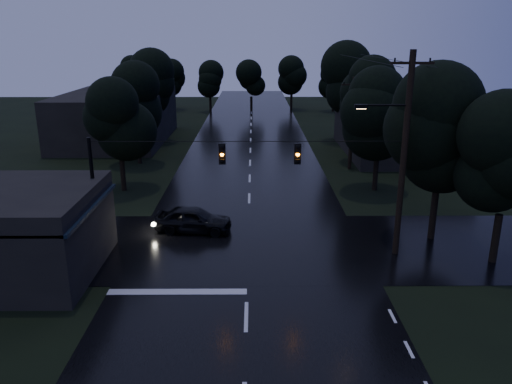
{
  "coord_description": "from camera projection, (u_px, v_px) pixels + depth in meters",
  "views": [
    {
      "loc": [
        0.29,
        -12.25,
        10.54
      ],
      "look_at": [
        0.42,
        12.56,
        2.8
      ],
      "focal_mm": 35.0,
      "sensor_mm": 36.0,
      "label": 1
    }
  ],
  "objects": [
    {
      "name": "utility_pole_main",
      "position": [
        402.0,
        152.0,
        23.8
      ],
      "size": [
        3.5,
        0.3,
        10.0
      ],
      "color": "black",
      "rests_on": "ground"
    },
    {
      "name": "building_far_left",
      "position": [
        117.0,
        117.0,
        52.19
      ],
      "size": [
        10.0,
        16.0,
        5.0
      ],
      "primitive_type": "cube",
      "color": "black",
      "rests_on": "ground"
    },
    {
      "name": "main_road",
      "position": [
        250.0,
        163.0,
        43.47
      ],
      "size": [
        12.0,
        120.0,
        0.02
      ],
      "primitive_type": "cube",
      "color": "black",
      "rests_on": "ground"
    },
    {
      "name": "tree_corner_far",
      "position": [
        508.0,
        157.0,
        22.87
      ],
      "size": [
        3.92,
        3.92,
        8.26
      ],
      "color": "black",
      "rests_on": "ground"
    },
    {
      "name": "span_signals",
      "position": [
        259.0,
        153.0,
        23.76
      ],
      "size": [
        15.0,
        0.37,
        1.12
      ],
      "color": "black",
      "rests_on": "ground"
    },
    {
      "name": "tree_corner_near",
      "position": [
        443.0,
        130.0,
        25.5
      ],
      "size": [
        4.48,
        4.48,
        9.44
      ],
      "color": "black",
      "rests_on": "ground"
    },
    {
      "name": "tree_left_b",
      "position": [
        135.0,
        98.0,
        41.74
      ],
      "size": [
        4.2,
        4.2,
        8.85
      ],
      "color": "black",
      "rests_on": "ground"
    },
    {
      "name": "tree_right_b",
      "position": [
        364.0,
        93.0,
        41.73
      ],
      "size": [
        4.48,
        4.48,
        9.44
      ],
      "color": "black",
      "rests_on": "ground"
    },
    {
      "name": "utility_pole_far",
      "position": [
        352.0,
        122.0,
        40.44
      ],
      "size": [
        2.0,
        0.3,
        7.5
      ],
      "color": "black",
      "rests_on": "ground"
    },
    {
      "name": "tree_right_a",
      "position": [
        380.0,
        112.0,
        34.2
      ],
      "size": [
        4.2,
        4.2,
        8.85
      ],
      "color": "black",
      "rests_on": "ground"
    },
    {
      "name": "car",
      "position": [
        193.0,
        219.0,
        28.0
      ],
      "size": [
        4.46,
        2.21,
        1.46
      ],
      "primitive_type": "imported",
      "rotation": [
        0.0,
        0.0,
        1.45
      ],
      "color": "black",
      "rests_on": "ground"
    },
    {
      "name": "tree_left_a",
      "position": [
        118.0,
        117.0,
        34.22
      ],
      "size": [
        3.92,
        3.92,
        8.26
      ],
      "color": "black",
      "rests_on": "ground"
    },
    {
      "name": "anchor_pole_left",
      "position": [
        94.0,
        198.0,
        24.4
      ],
      "size": [
        0.18,
        0.18,
        6.0
      ],
      "primitive_type": "cylinder",
      "color": "black",
      "rests_on": "ground"
    },
    {
      "name": "tree_left_c",
      "position": [
        151.0,
        83.0,
        51.17
      ],
      "size": [
        4.48,
        4.48,
        9.44
      ],
      "color": "black",
      "rests_on": "ground"
    },
    {
      "name": "cross_street",
      "position": [
        248.0,
        246.0,
        26.28
      ],
      "size": [
        60.0,
        9.0,
        0.02
      ],
      "primitive_type": "cube",
      "color": "black",
      "rests_on": "ground"
    },
    {
      "name": "building_far_right",
      "position": [
        399.0,
        130.0,
        46.7
      ],
      "size": [
        10.0,
        14.0,
        4.4
      ],
      "primitive_type": "cube",
      "color": "black",
      "rests_on": "ground"
    },
    {
      "name": "tree_right_c",
      "position": [
        350.0,
        79.0,
        51.16
      ],
      "size": [
        4.76,
        4.76,
        10.03
      ],
      "color": "black",
      "rests_on": "ground"
    }
  ]
}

